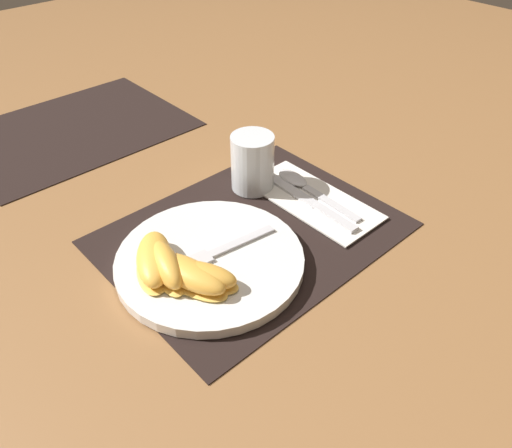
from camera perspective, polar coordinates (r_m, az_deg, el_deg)
ground_plane at (r=0.79m, az=-0.50°, el=-1.07°), size 3.00×3.00×0.00m
placemat at (r=0.79m, az=-0.50°, el=-0.96°), size 0.44×0.34×0.00m
placemat_far at (r=1.15m, az=-20.00°, el=10.21°), size 0.44×0.34×0.00m
plate at (r=0.73m, az=-5.28°, el=-4.19°), size 0.27×0.27×0.02m
juice_glass at (r=0.87m, az=-0.41°, el=6.70°), size 0.07×0.07×0.10m
napkin at (r=0.86m, az=6.46°, el=2.80°), size 0.11×0.24×0.00m
knife at (r=0.85m, az=6.20°, el=2.53°), size 0.03×0.21×0.01m
spoon at (r=0.88m, az=5.33°, el=4.53°), size 0.04×0.19×0.01m
fork at (r=0.72m, az=-4.83°, el=-3.36°), size 0.18×0.05×0.00m
citrus_wedge_0 at (r=0.71m, az=-11.54°, el=-4.04°), size 0.11×0.13×0.04m
citrus_wedge_1 at (r=0.69m, az=-10.21°, el=-4.72°), size 0.07×0.11×0.04m
citrus_wedge_2 at (r=0.68m, az=-7.79°, el=-5.71°), size 0.08×0.14×0.03m
citrus_wedge_3 at (r=0.68m, az=-6.63°, el=-5.93°), size 0.10×0.12×0.03m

